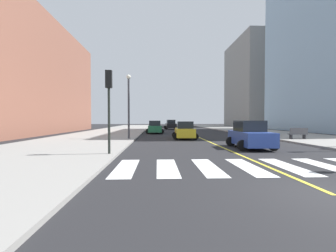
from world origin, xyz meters
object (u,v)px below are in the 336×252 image
(car_black_fourth, at_px, (171,125))
(street_lamp, at_px, (129,100))
(car_green_fifth, at_px, (155,127))
(car_silver_third, at_px, (170,124))
(car_blue_second, at_px, (250,135))
(park_bench, at_px, (298,134))
(traffic_light_far_corner, at_px, (109,95))
(car_white_sixth, at_px, (155,127))
(fire_hydrant, at_px, (244,130))
(car_yellow_nearest, at_px, (185,131))

(car_black_fourth, bearing_deg, street_lamp, -104.56)
(street_lamp, bearing_deg, car_green_fifth, 77.14)
(car_silver_third, bearing_deg, car_blue_second, -86.19)
(park_bench, distance_m, street_lamp, 17.66)
(traffic_light_far_corner, bearing_deg, street_lamp, 91.13)
(park_bench, bearing_deg, car_white_sixth, 37.82)
(fire_hydrant, bearing_deg, car_green_fifth, 176.85)
(car_yellow_nearest, relative_size, car_blue_second, 0.94)
(car_blue_second, relative_size, car_silver_third, 0.99)
(fire_hydrant, xyz_separation_m, street_lamp, (-16.23, -10.46, 3.54))
(car_black_fourth, xyz_separation_m, traffic_light_far_corner, (-5.73, -38.17, 2.53))
(traffic_light_far_corner, bearing_deg, car_yellow_nearest, 64.13)
(traffic_light_far_corner, bearing_deg, car_silver_third, 82.52)
(car_blue_second, bearing_deg, car_green_fifth, -67.61)
(car_silver_third, height_order, park_bench, car_silver_third)
(car_blue_second, distance_m, car_silver_third, 43.50)
(park_bench, height_order, street_lamp, street_lamp)
(park_bench, bearing_deg, traffic_light_far_corner, 122.73)
(street_lamp, bearing_deg, traffic_light_far_corner, -88.87)
(car_yellow_nearest, bearing_deg, car_silver_third, 90.83)
(car_yellow_nearest, relative_size, car_silver_third, 0.94)
(car_yellow_nearest, height_order, traffic_light_far_corner, traffic_light_far_corner)
(car_yellow_nearest, bearing_deg, park_bench, -10.03)
(car_silver_third, distance_m, car_black_fourth, 8.58)
(car_green_fifth, distance_m, park_bench, 19.41)
(car_yellow_nearest, xyz_separation_m, car_silver_third, (0.40, 34.91, 0.07))
(car_black_fourth, distance_m, car_green_fifth, 16.32)
(car_blue_second, relative_size, fire_hydrant, 5.18)
(car_black_fourth, distance_m, street_lamp, 28.00)
(fire_hydrant, bearing_deg, car_yellow_nearest, -136.89)
(car_yellow_nearest, height_order, car_silver_third, car_silver_third)
(traffic_light_far_corner, bearing_deg, car_white_sixth, 85.96)
(car_green_fifth, xyz_separation_m, fire_hydrant, (13.67, -0.75, -0.34))
(car_black_fourth, bearing_deg, car_blue_second, -85.85)
(car_black_fourth, relative_size, fire_hydrant, 5.33)
(fire_hydrant, relative_size, street_lamp, 0.13)
(traffic_light_far_corner, xyz_separation_m, park_bench, (17.04, 9.53, -2.81))
(car_silver_third, xyz_separation_m, park_bench, (10.91, -37.21, -0.28))
(car_yellow_nearest, distance_m, fire_hydrant, 14.08)
(car_silver_third, distance_m, car_green_fifth, 24.83)
(fire_hydrant, bearing_deg, traffic_light_far_corner, -126.74)
(car_silver_third, xyz_separation_m, car_black_fourth, (-0.41, -8.57, 0.01))
(car_yellow_nearest, height_order, park_bench, car_yellow_nearest)
(car_green_fifth, height_order, traffic_light_far_corner, traffic_light_far_corner)
(car_yellow_nearest, height_order, car_black_fourth, car_black_fourth)
(car_green_fifth, distance_m, street_lamp, 11.94)
(car_green_fifth, relative_size, street_lamp, 0.67)
(car_black_fourth, distance_m, park_bench, 30.80)
(car_black_fourth, height_order, street_lamp, street_lamp)
(car_blue_second, relative_size, car_green_fifth, 1.04)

